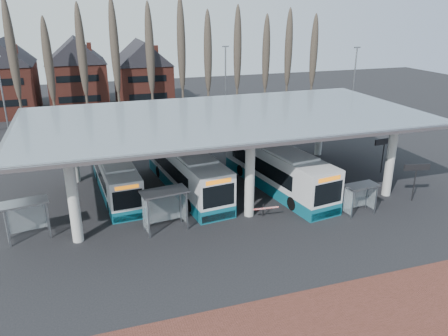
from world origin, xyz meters
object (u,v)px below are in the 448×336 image
object	(u,v)px
bus_1	(186,170)
shelter_1	(164,201)
bus_0	(115,176)
shelter_2	(360,192)
shelter_0	(26,211)
bus_2	(276,168)

from	to	relation	value
bus_1	shelter_1	size ratio (longest dim) A/B	3.99
bus_0	shelter_2	distance (m)	19.22
bus_0	bus_1	world-z (taller)	bus_1
bus_1	shelter_1	distance (m)	7.06
bus_0	shelter_0	xyz separation A→B (m)	(-6.18, -5.88, 0.46)
shelter_0	bus_0	bearing A→B (deg)	33.94
shelter_0	shelter_2	distance (m)	23.17
bus_2	shelter_1	size ratio (longest dim) A/B	4.06
bus_1	bus_2	bearing A→B (deg)	-22.16
bus_1	shelter_0	distance (m)	12.78
bus_0	shelter_0	bearing A→B (deg)	-140.36
bus_2	shelter_0	size ratio (longest dim) A/B	4.39
bus_1	shelter_0	bearing A→B (deg)	-164.96
bus_0	bus_1	bearing A→B (deg)	-15.17
shelter_2	bus_1	bearing A→B (deg)	137.66
shelter_1	bus_1	bearing A→B (deg)	56.72
shelter_0	shelter_1	distance (m)	8.95
bus_0	shelter_2	bearing A→B (deg)	-33.57
bus_2	bus_1	bearing A→B (deg)	156.02
shelter_1	shelter_2	world-z (taller)	shelter_1
shelter_1	shelter_2	distance (m)	14.24
bus_0	shelter_0	distance (m)	8.55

